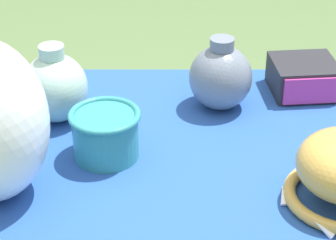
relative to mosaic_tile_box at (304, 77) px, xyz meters
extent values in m
cube|color=brown|center=(-0.30, -0.23, -0.06)|extent=(1.21, 0.66, 0.03)
cube|color=#234C9E|center=(-0.30, -0.23, -0.04)|extent=(1.23, 0.68, 0.01)
cone|color=white|center=(-0.05, -0.31, -0.02)|extent=(0.04, 0.03, 0.03)
cone|color=white|center=(-0.10, -0.39, -0.02)|extent=(0.01, 0.04, 0.03)
cone|color=white|center=(-0.05, -0.48, -0.02)|extent=(0.04, 0.03, 0.03)
cube|color=#232328|center=(0.00, 0.00, 0.00)|extent=(0.15, 0.14, 0.07)
cube|color=#B23384|center=(0.01, -0.06, 0.00)|extent=(0.12, 0.02, 0.06)
ellipsoid|color=#A8CCB7|center=(-0.53, -0.12, 0.04)|extent=(0.13, 0.13, 0.14)
cylinder|color=#A8CCB7|center=(-0.53, -0.12, 0.12)|extent=(0.05, 0.05, 0.02)
ellipsoid|color=slate|center=(-0.19, -0.07, 0.03)|extent=(0.13, 0.13, 0.14)
cylinder|color=slate|center=(-0.19, -0.07, 0.11)|extent=(0.05, 0.05, 0.02)
cylinder|color=teal|center=(-0.41, -0.26, 0.01)|extent=(0.12, 0.12, 0.09)
torus|color=teal|center=(-0.41, -0.26, 0.05)|extent=(0.13, 0.13, 0.01)
camera|label=1|loc=(-0.30, -1.28, 0.65)|focal=70.00mm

